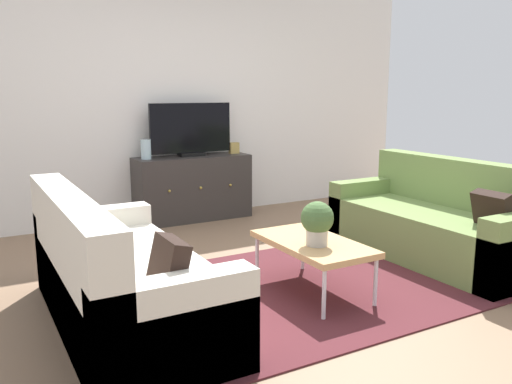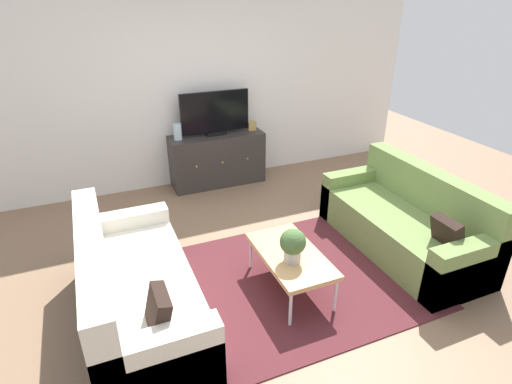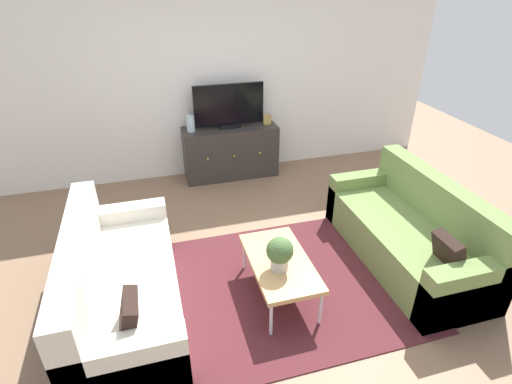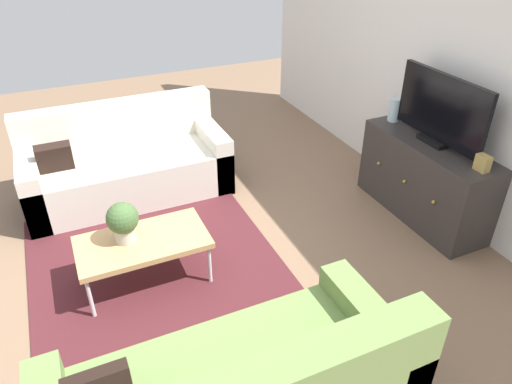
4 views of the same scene
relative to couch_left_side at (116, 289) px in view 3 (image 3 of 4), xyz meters
The scene contains 11 objects.
ground_plane 1.47m from the couch_left_side, ahead, with size 10.00×10.00×0.00m, color #84664C.
wall_back 3.20m from the couch_left_side, 61.59° to the left, with size 6.40×0.12×2.70m, color white.
area_rug 1.46m from the couch_left_side, ahead, with size 2.50×1.90×0.01m, color #4C1E23.
couch_left_side is the anchor object (origin of this frame).
couch_right_side 2.87m from the couch_left_side, ahead, with size 0.83×1.89×0.86m.
coffee_table 1.41m from the couch_left_side, ahead, with size 0.51×0.94×0.39m.
potted_plant 1.41m from the couch_left_side, 10.25° to the right, with size 0.23×0.23×0.31m.
tv_console 2.82m from the couch_left_side, 57.33° to the left, with size 1.30×0.47×0.73m.
flat_screen_tv 2.93m from the couch_left_side, 57.55° to the left, with size 0.95×0.16×0.59m.
glass_vase 2.63m from the couch_left_side, 67.35° to the left, with size 0.11×0.11×0.21m, color silver.
mantel_clock 3.18m from the couch_left_side, 49.14° to the left, with size 0.11×0.07×0.13m, color tan.
Camera 3 is at (-1.00, -2.86, 2.64)m, focal length 28.12 mm.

